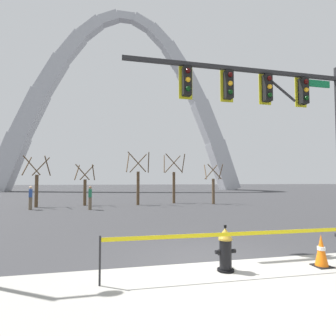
# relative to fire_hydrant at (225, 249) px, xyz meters

# --- Properties ---
(ground_plane) EXTENTS (240.00, 240.00, 0.00)m
(ground_plane) POSITION_rel_fire_hydrant_xyz_m (-0.08, 0.61, -0.47)
(ground_plane) COLOR #333335
(fire_hydrant) EXTENTS (0.46, 0.48, 0.99)m
(fire_hydrant) POSITION_rel_fire_hydrant_xyz_m (0.00, 0.00, 0.00)
(fire_hydrant) COLOR black
(fire_hydrant) RESTS_ON ground
(caution_tape_barrier) EXTENTS (5.65, 0.12, 0.93)m
(caution_tape_barrier) POSITION_rel_fire_hydrant_xyz_m (0.18, -0.28, 0.18)
(caution_tape_barrier) COLOR #232326
(caution_tape_barrier) RESTS_ON ground
(traffic_cone_by_hydrant) EXTENTS (0.36, 0.36, 0.73)m
(traffic_cone_by_hydrant) POSITION_rel_fire_hydrant_xyz_m (2.25, -0.20, -0.11)
(traffic_cone_by_hydrant) COLOR black
(traffic_cone_by_hydrant) RESTS_ON ground
(traffic_signal_gantry) EXTENTS (7.82, 0.44, 6.00)m
(traffic_signal_gantry) POSITION_rel_fire_hydrant_xyz_m (3.05, 2.31, 3.94)
(traffic_signal_gantry) COLOR #232326
(traffic_signal_gantry) RESTS_ON ground
(monument_arch) EXTENTS (47.98, 3.35, 36.45)m
(monument_arch) POSITION_rel_fire_hydrant_xyz_m (-0.08, 45.91, 15.46)
(monument_arch) COLOR #B2B5BC
(monument_arch) RESTS_ON ground
(tree_far_left) EXTENTS (1.74, 1.75, 3.75)m
(tree_far_left) POSITION_rel_fire_hydrant_xyz_m (-7.86, 15.29, 1.20)
(tree_far_left) COLOR brown
(tree_far_left) RESTS_ON ground
(tree_left_mid) EXTENTS (1.50, 1.51, 3.22)m
(tree_left_mid) POSITION_rel_fire_hydrant_xyz_m (-4.52, 15.91, 0.96)
(tree_left_mid) COLOR brown
(tree_left_mid) RESTS_ON ground
(tree_center_left) EXTENTS (1.94, 1.95, 4.21)m
(tree_center_left) POSITION_rel_fire_hydrant_xyz_m (-0.40, 15.47, 1.41)
(tree_center_left) COLOR brown
(tree_center_left) RESTS_ON ground
(tree_center_right) EXTENTS (1.95, 1.97, 4.24)m
(tree_center_right) POSITION_rel_fire_hydrant_xyz_m (2.81, 16.49, 1.42)
(tree_center_right) COLOR brown
(tree_center_right) RESTS_ON ground
(tree_right_mid) EXTENTS (1.55, 1.56, 3.33)m
(tree_right_mid) POSITION_rel_fire_hydrant_xyz_m (5.87, 15.06, 1.01)
(tree_right_mid) COLOR brown
(tree_right_mid) RESTS_ON ground
(pedestrian_walking_left) EXTENTS (0.22, 0.34, 1.59)m
(pedestrian_walking_left) POSITION_rel_fire_hydrant_xyz_m (-3.86, 12.77, 0.35)
(pedestrian_walking_left) COLOR brown
(pedestrian_walking_left) RESTS_ON ground
(pedestrian_standing_center) EXTENTS (0.27, 0.37, 1.59)m
(pedestrian_standing_center) POSITION_rel_fire_hydrant_xyz_m (-7.78, 13.63, 0.35)
(pedestrian_standing_center) COLOR brown
(pedestrian_standing_center) RESTS_ON ground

